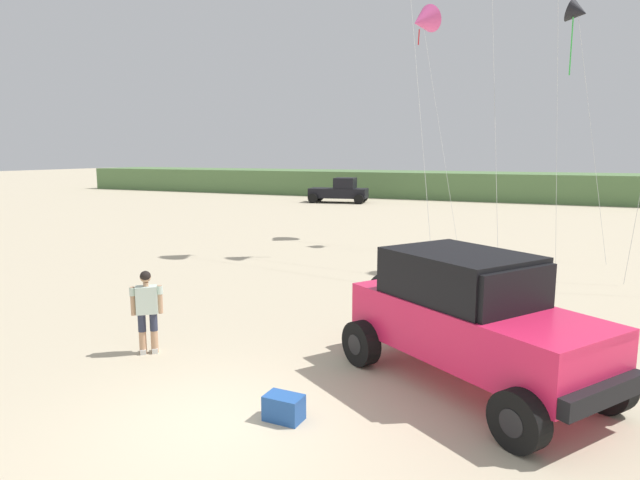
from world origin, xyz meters
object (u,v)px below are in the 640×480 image
(person_watching, at_px, (147,307))
(cooler_box, at_px, (284,408))
(distant_pickup, at_px, (340,191))
(jeep, at_px, (471,317))
(kite_purple_stunt, at_px, (423,21))
(kite_pink_ribbon, at_px, (578,12))

(person_watching, xyz_separation_m, cooler_box, (3.71, -1.34, -0.75))
(cooler_box, bearing_deg, distant_pickup, 112.04)
(jeep, relative_size, kite_purple_stunt, 0.47)
(cooler_box, bearing_deg, kite_pink_ribbon, 79.94)
(distant_pickup, relative_size, kite_purple_stunt, 0.46)
(jeep, xyz_separation_m, kite_pink_ribbon, (1.38, 15.58, 8.17))
(jeep, height_order, distant_pickup, jeep)
(jeep, bearing_deg, kite_purple_stunt, 107.02)
(person_watching, relative_size, kite_pink_ribbon, 0.17)
(kite_pink_ribbon, bearing_deg, kite_purple_stunt, 178.23)
(person_watching, xyz_separation_m, kite_purple_stunt, (1.17, 16.83, 8.73))
(jeep, bearing_deg, kite_pink_ribbon, 84.94)
(kite_purple_stunt, bearing_deg, distant_pickup, 122.88)
(person_watching, xyz_separation_m, distant_pickup, (-9.01, 32.58, 0.00))
(person_watching, bearing_deg, kite_purple_stunt, 86.02)
(cooler_box, relative_size, kite_pink_ribbon, 0.06)
(cooler_box, distance_m, kite_pink_ribbon, 20.52)
(kite_purple_stunt, bearing_deg, person_watching, -93.98)
(cooler_box, relative_size, distant_pickup, 0.12)
(kite_pink_ribbon, bearing_deg, cooler_box, -101.54)
(distant_pickup, bearing_deg, kite_purple_stunt, -57.12)
(jeep, xyz_separation_m, distant_pickup, (-15.01, 31.53, -0.26))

